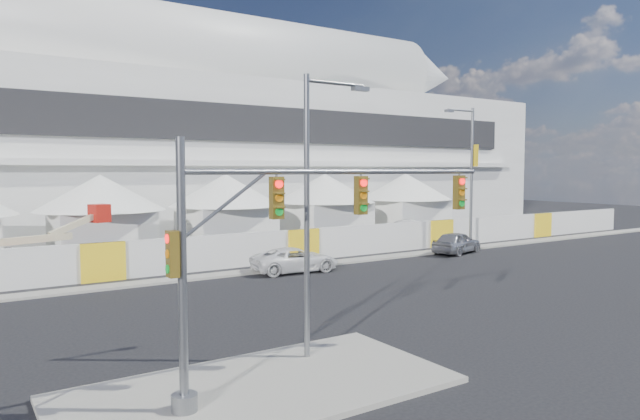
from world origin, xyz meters
TOP-DOWN VIEW (x-y plane):
  - ground at (0.00, 0.00)m, footprint 160.00×160.00m
  - median_island at (-6.00, -3.00)m, footprint 10.00×5.00m
  - far_curb at (20.00, 12.50)m, footprint 80.00×1.20m
  - stadium at (8.71, 41.50)m, footprint 80.00×24.80m
  - tent_row at (0.50, 24.00)m, footprint 53.40×8.40m
  - hoarding_fence at (6.00, 14.50)m, footprint 70.00×0.25m
  - scaffold_tower at (46.00, 36.00)m, footprint 4.40×4.40m
  - sedan_silver at (16.44, 11.41)m, footprint 2.96×4.78m
  - pickup_curb at (3.60, 11.35)m, footprint 2.76×5.14m
  - lot_car_a at (20.41, 19.97)m, footprint 3.02×4.74m
  - lot_car_b at (21.28, 17.53)m, footprint 2.35×4.54m
  - lot_car_c at (-7.94, 19.92)m, footprint 3.15×4.87m
  - traffic_mast at (-5.85, -3.43)m, footprint 9.80×0.61m
  - streetlight_median at (-3.53, -1.71)m, footprint 2.30×0.23m
  - streetlight_curb at (18.78, 12.50)m, footprint 2.99×0.67m
  - boom_lift at (-9.25, 16.77)m, footprint 7.61×2.81m

SIDE VIEW (x-z plane):
  - ground at x=0.00m, z-range 0.00..0.00m
  - far_curb at x=20.00m, z-range 0.00..0.12m
  - median_island at x=-6.00m, z-range 0.00..0.15m
  - lot_car_c at x=-7.94m, z-range 0.00..1.31m
  - pickup_curb at x=3.60m, z-range 0.00..1.37m
  - lot_car_a at x=20.41m, z-range 0.00..1.48m
  - lot_car_b at x=21.28m, z-range 0.00..1.48m
  - sedan_silver at x=16.44m, z-range 0.00..1.52m
  - hoarding_fence at x=6.00m, z-range 0.00..2.00m
  - boom_lift at x=-9.25m, z-range -0.86..2.87m
  - tent_row at x=0.50m, z-range 0.45..5.85m
  - traffic_mast at x=-5.85m, z-range 0.61..6.89m
  - streetlight_median at x=-3.53m, z-range 0.77..9.06m
  - streetlight_curb at x=18.78m, z-range 0.81..10.90m
  - scaffold_tower at x=46.00m, z-range 0.00..12.00m
  - stadium at x=8.71m, z-range -1.54..20.44m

